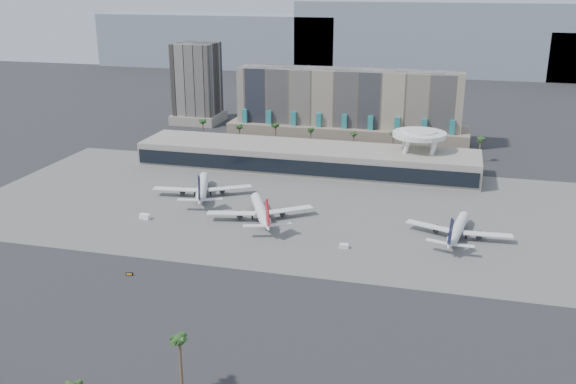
% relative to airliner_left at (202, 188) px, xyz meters
% --- Properties ---
extents(ground, '(900.00, 900.00, 0.00)m').
position_rel_airliner_left_xyz_m(ground, '(34.88, -57.30, -3.96)').
color(ground, '#232326').
rests_on(ground, ground).
extents(apron_pad, '(260.00, 130.00, 0.06)m').
position_rel_airliner_left_xyz_m(apron_pad, '(34.88, -2.30, -3.93)').
color(apron_pad, '#5B5B59').
rests_on(apron_pad, ground).
extents(mountain_ridge, '(680.00, 60.00, 70.00)m').
position_rel_airliner_left_xyz_m(mountain_ridge, '(62.76, 412.70, 25.93)').
color(mountain_ridge, gray).
rests_on(mountain_ridge, ground).
extents(hotel, '(140.00, 30.00, 42.00)m').
position_rel_airliner_left_xyz_m(hotel, '(44.88, 117.12, 12.84)').
color(hotel, '#9F917B').
rests_on(hotel, ground).
extents(office_tower, '(30.00, 30.00, 52.00)m').
position_rel_airliner_left_xyz_m(office_tower, '(-60.12, 142.70, 18.97)').
color(office_tower, black).
rests_on(office_tower, ground).
extents(terminal, '(170.00, 32.50, 14.50)m').
position_rel_airliner_left_xyz_m(terminal, '(34.88, 52.54, 2.55)').
color(terminal, '#A19B8D').
rests_on(terminal, ground).
extents(saucer_structure, '(26.00, 26.00, 21.89)m').
position_rel_airliner_left_xyz_m(saucer_structure, '(89.88, 58.70, 14.49)').
color(saucer_structure, white).
rests_on(saucer_structure, ground).
extents(palm_row, '(157.80, 2.80, 13.10)m').
position_rel_airliner_left_xyz_m(palm_row, '(41.88, 87.70, 6.53)').
color(palm_row, brown).
rests_on(palm_row, ground).
extents(airliner_left, '(42.39, 43.83, 15.72)m').
position_rel_airliner_left_xyz_m(airliner_left, '(0.00, 0.00, 0.00)').
color(airliner_left, white).
rests_on(airliner_left, ground).
extents(airliner_centre, '(40.48, 41.66, 15.44)m').
position_rel_airliner_left_xyz_m(airliner_centre, '(33.68, -21.23, -0.07)').
color(airliner_centre, white).
rests_on(airliner_centre, ground).
extents(airliner_right, '(39.34, 40.78, 14.14)m').
position_rel_airliner_left_xyz_m(airliner_right, '(110.03, -21.00, -0.40)').
color(airliner_right, white).
rests_on(airliner_right, ground).
extents(service_vehicle_a, '(4.46, 2.59, 2.07)m').
position_rel_airliner_left_xyz_m(service_vehicle_a, '(-11.85, -32.30, -2.93)').
color(service_vehicle_a, white).
rests_on(service_vehicle_a, ground).
extents(service_vehicle_b, '(3.45, 2.44, 1.61)m').
position_rel_airliner_left_xyz_m(service_vehicle_b, '(70.85, -40.97, -3.16)').
color(service_vehicle_b, white).
rests_on(service_vehicle_b, ground).
extents(taxiway_sign, '(2.29, 1.04, 1.05)m').
position_rel_airliner_left_xyz_m(taxiway_sign, '(6.92, -80.75, -3.44)').
color(taxiway_sign, black).
rests_on(taxiway_sign, ground).
extents(near_palm_b, '(6.00, 6.00, 15.24)m').
position_rel_airliner_left_xyz_m(near_palm_b, '(48.58, -133.43, 8.35)').
color(near_palm_b, brown).
rests_on(near_palm_b, ground).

